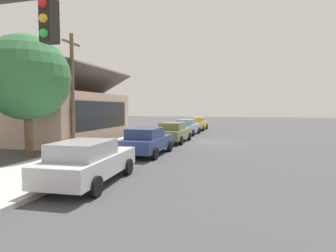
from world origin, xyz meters
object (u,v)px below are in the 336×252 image
car_skyblue (187,127)px  car_navy (147,141)px  car_olive (174,132)px  car_mustard (197,123)px  utility_pole_wooden (73,90)px  car_silver (89,161)px  shade_tree (27,78)px  fire_hydrant_red (168,132)px

car_skyblue → car_navy: bearing=-177.2°
car_olive → car_mustard: bearing=1.6°
car_skyblue → utility_pole_wooden: size_ratio=0.62×
car_silver → car_skyblue: same height
car_mustard → utility_pole_wooden: size_ratio=0.65×
car_mustard → shade_tree: (-20.62, 6.34, 3.58)m
car_skyblue → shade_tree: shade_tree is taller
car_silver → car_navy: 6.34m
car_silver → fire_hydrant_red: bearing=1.5°
utility_pole_wooden → fire_hydrant_red: utility_pole_wooden is taller
car_olive → car_silver: bearing=-179.4°
car_navy → utility_pole_wooden: utility_pole_wooden is taller
car_navy → utility_pole_wooden: 6.23m
car_olive → car_mustard: size_ratio=0.99×
car_skyblue → fire_hydrant_red: size_ratio=6.56×
shade_tree → utility_pole_wooden: 3.09m
car_silver → fire_hydrant_red: size_ratio=6.71×
car_silver → car_skyblue: 18.58m
car_navy → car_skyblue: (12.24, 0.01, -0.00)m
car_olive → car_mustard: (12.36, 0.05, 0.00)m
car_silver → utility_pole_wooden: size_ratio=0.63×
car_silver → car_mustard: (24.72, -0.11, 0.00)m
car_olive → car_navy: bearing=-179.8°
car_skyblue → utility_pole_wooden: (-11.57, 5.34, 3.11)m
car_navy → car_skyblue: size_ratio=1.01×
car_navy → utility_pole_wooden: bearing=84.1°
utility_pole_wooden → fire_hydrant_red: (9.15, -4.00, -3.43)m
car_mustard → utility_pole_wooden: utility_pole_wooden is taller
utility_pole_wooden → car_olive: bearing=-45.7°
shade_tree → fire_hydrant_red: size_ratio=9.54×
car_silver → car_navy: size_ratio=1.01×
car_navy → shade_tree: size_ratio=0.70×
car_silver → shade_tree: shade_tree is taller
car_skyblue → shade_tree: (-14.48, 6.25, 3.59)m
car_mustard → car_olive: bearing=-179.1°
car_mustard → utility_pole_wooden: 18.78m
shade_tree → utility_pole_wooden: size_ratio=0.90×
car_skyblue → car_mustard: (6.14, -0.09, 0.00)m
car_navy → fire_hydrant_red: (9.82, 1.36, -0.32)m
car_silver → shade_tree: bearing=53.5°
shade_tree → car_navy: bearing=-70.3°
car_silver → car_olive: 12.36m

